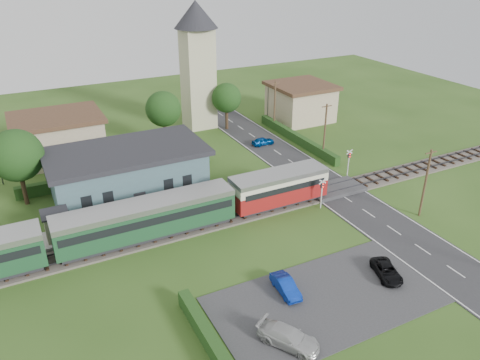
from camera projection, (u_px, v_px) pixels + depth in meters
name	position (u px, v px, depth m)	size (l,w,h in m)	color
ground	(263.00, 221.00, 45.03)	(120.00, 120.00, 0.00)	#2D4C19
railway_track	(254.00, 211.00, 46.58)	(76.00, 3.20, 0.49)	#4C443D
road	(346.00, 198.00, 49.08)	(6.00, 70.00, 0.05)	#28282B
car_park	(325.00, 300.00, 34.79)	(17.00, 9.00, 0.08)	#333335
crossing_deck	(335.00, 189.00, 50.59)	(6.20, 3.40, 0.45)	#333335
platform	(147.00, 218.00, 45.03)	(30.00, 3.00, 0.45)	gray
equipment_hut	(57.00, 225.00, 41.11)	(2.30, 2.30, 2.55)	#BDB892
station_building	(128.00, 172.00, 48.58)	(16.00, 9.00, 5.30)	#445D66
train	(111.00, 227.00, 40.01)	(43.20, 2.90, 3.40)	#232328
church_tower	(197.00, 56.00, 64.97)	(6.00, 6.00, 17.60)	#BDB892
house_west	(59.00, 136.00, 57.72)	(10.80, 8.80, 5.50)	tan
house_east	(301.00, 101.00, 71.13)	(8.80, 8.80, 5.50)	tan
hedge_carpark	(208.00, 337.00, 30.69)	(0.80, 9.00, 1.20)	#193814
hedge_roadside	(297.00, 138.00, 63.34)	(0.80, 18.00, 1.20)	#193814
hedge_station	(120.00, 174.00, 53.09)	(22.00, 0.80, 1.30)	#193814
tree_a	(16.00, 156.00, 45.74)	(5.20, 5.20, 8.00)	#332316
tree_b	(163.00, 109.00, 60.42)	(4.60, 4.60, 7.34)	#332316
tree_c	(226.00, 98.00, 66.24)	(4.20, 4.20, 6.78)	#332316
utility_pole_b	(425.00, 182.00, 44.39)	(1.40, 0.22, 7.00)	#473321
utility_pole_c	(325.00, 131.00, 57.20)	(1.40, 0.22, 7.00)	#473321
utility_pole_d	(275.00, 105.00, 66.81)	(1.40, 0.22, 7.00)	#473321
crossing_signal_near	(322.00, 189.00, 46.36)	(0.84, 0.28, 3.28)	silver
crossing_signal_far	(349.00, 159.00, 53.12)	(0.84, 0.28, 3.28)	silver
streetlamp_east	(268.00, 98.00, 71.80)	(0.30, 0.30, 5.15)	#3F3F47
car_on_road	(263.00, 141.00, 62.38)	(1.22, 3.04, 1.04)	navy
car_park_blue	(286.00, 286.00, 35.31)	(1.17, 3.36, 1.11)	#082895
car_park_silver	(288.00, 337.00, 30.54)	(1.73, 4.25, 1.23)	#BABABA
car_park_dark	(387.00, 271.00, 37.08)	(1.62, 3.51, 0.98)	black
pedestrian_near	(197.00, 197.00, 46.65)	(0.61, 0.40, 1.67)	gray
pedestrian_far	(73.00, 229.00, 41.18)	(0.85, 0.66, 1.75)	gray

